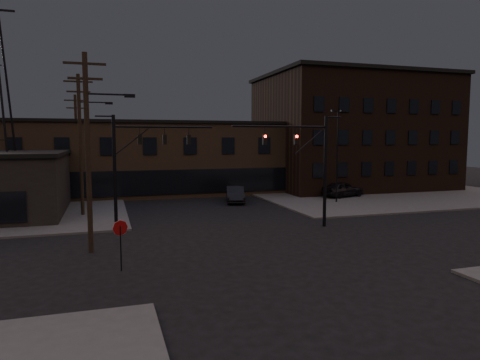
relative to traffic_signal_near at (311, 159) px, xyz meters
name	(u,v)px	position (x,y,z in m)	size (l,w,h in m)	color
ground	(262,248)	(-5.36, -4.50, -4.93)	(140.00, 140.00, 0.00)	black
sidewalk_ne	(368,190)	(16.64, 17.50, -4.86)	(30.00, 30.00, 0.15)	#474744
building_row	(181,158)	(-5.36, 23.50, -0.93)	(40.00, 12.00, 8.00)	brown
building_right	(351,134)	(16.64, 21.50, 2.07)	(22.00, 16.00, 14.00)	black
traffic_signal_near	(311,159)	(0.00, 0.00, 0.00)	(7.12, 0.24, 8.00)	black
traffic_signal_far	(133,158)	(-12.07, 3.50, 0.08)	(7.12, 0.24, 8.00)	black
stop_sign	(120,233)	(-13.36, -6.49, -3.09)	(0.72, 0.33, 2.48)	black
utility_pole_near	(89,148)	(-14.79, -2.50, 0.94)	(3.70, 0.28, 11.00)	black
utility_pole_mid	(81,142)	(-15.79, 9.50, 1.19)	(3.70, 0.28, 11.50)	black
utility_pole_far	(77,144)	(-16.86, 21.50, 0.85)	(2.20, 0.28, 11.00)	black
lot_light_a	(337,147)	(7.64, 9.50, 0.58)	(1.50, 0.28, 9.14)	black
lot_light_b	(362,146)	(13.64, 14.50, 0.58)	(1.50, 0.28, 9.14)	black
parked_car_lot_a	(343,189)	(10.21, 12.64, -3.95)	(1.97, 4.89, 1.67)	black
parked_car_lot_b	(373,186)	(15.95, 15.53, -4.11)	(1.88, 4.63, 1.34)	silver
car_crossing	(235,194)	(-1.66, 13.22, -4.12)	(1.71, 4.91, 1.62)	black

